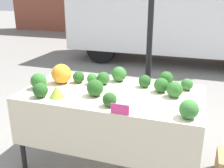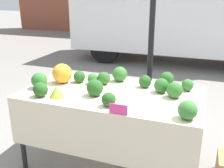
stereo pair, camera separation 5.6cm
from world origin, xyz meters
name	(u,v)px [view 1 (the left image)]	position (x,y,z in m)	size (l,w,h in m)	color
ground_plane	(112,162)	(0.00, 0.00, 0.00)	(40.00, 40.00, 0.00)	gray
tent_pole	(150,36)	(0.19, 0.88, 1.25)	(0.07, 0.07, 2.50)	black
parked_truck	(167,13)	(-0.09, 4.71, 1.25)	(5.18, 1.84, 2.30)	white
market_table	(110,103)	(0.00, -0.07, 0.72)	(1.75, 0.95, 0.82)	beige
orange_cauliflower	(61,74)	(-0.60, 0.07, 0.93)	(0.21, 0.21, 0.21)	orange
romanesco_head	(57,92)	(-0.44, -0.31, 0.88)	(0.14, 0.14, 0.12)	#93B238
broccoli_head_0	(119,74)	(-0.03, 0.33, 0.90)	(0.16, 0.16, 0.16)	#336B2D
broccoli_head_1	(145,81)	(0.28, 0.23, 0.89)	(0.13, 0.13, 0.13)	#23511E
broccoli_head_2	(189,109)	(0.75, -0.36, 0.90)	(0.15, 0.15, 0.15)	#387533
broccoli_head_3	(161,85)	(0.46, 0.14, 0.89)	(0.14, 0.14, 0.14)	#285B23
broccoli_head_4	(40,90)	(-0.58, -0.35, 0.89)	(0.14, 0.14, 0.14)	#23511E
broccoli_head_5	(95,88)	(-0.12, -0.15, 0.90)	(0.16, 0.16, 0.16)	#23511E
broccoli_head_6	(187,84)	(0.70, 0.28, 0.88)	(0.12, 0.12, 0.12)	#336B2D
broccoli_head_7	(92,79)	(-0.27, 0.14, 0.88)	(0.12, 0.12, 0.12)	#2D6628
broccoli_head_8	(103,78)	(-0.16, 0.18, 0.89)	(0.14, 0.14, 0.14)	#285B23
broccoli_head_9	(175,90)	(0.60, 0.05, 0.90)	(0.15, 0.15, 0.15)	#2D6628
broccoli_head_10	(79,77)	(-0.43, 0.15, 0.88)	(0.13, 0.13, 0.13)	#23511E
broccoli_head_11	(110,99)	(0.09, -0.34, 0.88)	(0.13, 0.13, 0.13)	#23511E
broccoli_head_12	(166,78)	(0.48, 0.37, 0.89)	(0.15, 0.15, 0.15)	#285B23
broccoli_head_13	(39,81)	(-0.73, -0.15, 0.90)	(0.16, 0.16, 0.16)	#2D6628
price_sign	(120,109)	(0.22, -0.46, 0.86)	(0.15, 0.01, 0.09)	#E53D84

